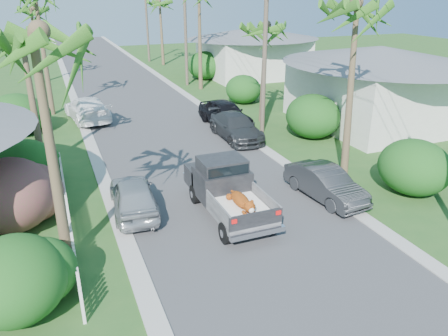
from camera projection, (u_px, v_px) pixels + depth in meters
name	position (u px, v px, depth m)	size (l,w,h in m)	color
ground	(289.00, 271.00, 13.32)	(120.00, 120.00, 0.00)	#26521E
road	(132.00, 97.00, 34.77)	(8.00, 100.00, 0.02)	#38383A
curb_left	(75.00, 102.00, 33.27)	(0.60, 100.00, 0.06)	#A5A39E
curb_right	(183.00, 93.00, 36.25)	(0.60, 100.00, 0.06)	#A5A39E
pickup_truck	(225.00, 186.00, 16.65)	(1.98, 5.12, 2.06)	black
parked_car_rn	(325.00, 184.00, 17.74)	(1.39, 3.98, 1.31)	#292B2E
parked_car_rm	(236.00, 127.00, 24.93)	(1.93, 4.76, 1.38)	#2A2C2F
parked_car_rf	(225.00, 113.00, 27.28)	(1.86, 4.62, 1.58)	black
parked_car_ln	(133.00, 196.00, 16.62)	(1.62, 4.02, 1.37)	#ACAFB3
parked_car_lf	(87.00, 109.00, 28.39)	(2.15, 5.28, 1.53)	white
palm_l_a	(32.00, 34.00, 11.12)	(4.40, 4.40, 8.20)	brown
palm_l_b	(21.00, 35.00, 18.93)	(4.40, 4.40, 7.40)	brown
palm_l_d	(31.00, 9.00, 37.80)	(4.40, 4.40, 7.70)	brown
palm_r_a	(360.00, 4.00, 17.84)	(4.40, 4.40, 8.70)	brown
palm_r_b	(265.00, 26.00, 26.22)	(4.40, 4.40, 7.20)	brown
palm_r_d	(160.00, 2.00, 47.34)	(4.40, 4.40, 8.00)	brown
shrub_l_a	(15.00, 279.00, 11.17)	(2.60, 2.86, 2.20)	#1E4A15
shrub_l_b	(10.00, 195.00, 15.28)	(3.00, 3.30, 2.60)	#A6174D
shrub_l_c	(26.00, 163.00, 18.96)	(2.40, 2.64, 2.00)	#1E4A15
shrub_l_d	(16.00, 114.00, 25.54)	(3.20, 3.52, 2.40)	#1E4A15
shrub_r_a	(414.00, 167.00, 18.09)	(2.80, 3.08, 2.30)	#1E4A15
shrub_r_b	(313.00, 116.00, 24.99)	(3.00, 3.30, 2.50)	#1E4A15
shrub_r_c	(243.00, 89.00, 32.68)	(2.60, 2.86, 2.10)	#1E4A15
shrub_r_d	(205.00, 65.00, 41.34)	(3.20, 3.52, 2.60)	#1E4A15
picket_fence	(68.00, 213.00, 15.77)	(0.10, 11.00, 1.00)	white
house_right_near	(376.00, 89.00, 27.28)	(8.00, 9.00, 4.80)	silver
house_right_far	(253.00, 54.00, 42.76)	(9.00, 8.00, 4.60)	silver
utility_pole_b	(265.00, 54.00, 24.67)	(1.60, 0.26, 9.00)	brown
utility_pole_c	(186.00, 32.00, 37.54)	(1.60, 0.26, 9.00)	brown
utility_pole_d	(147.00, 21.00, 50.41)	(1.60, 0.26, 9.00)	brown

